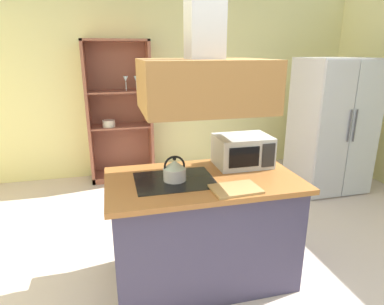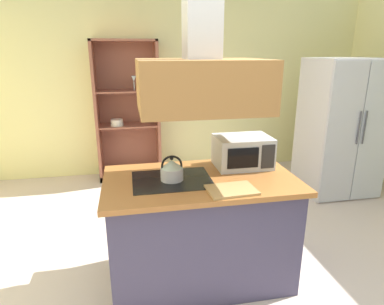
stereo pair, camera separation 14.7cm
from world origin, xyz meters
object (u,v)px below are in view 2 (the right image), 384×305
Objects in this scene: refrigerator at (341,128)px; dish_cabinet at (128,118)px; kettle at (172,170)px; cutting_board at (231,190)px; microwave at (243,152)px.

dish_cabinet reaches higher than refrigerator.
refrigerator is 9.03× the size of kettle.
dish_cabinet reaches higher than cutting_board.
refrigerator is 3.83× the size of microwave.
refrigerator is 0.88× the size of dish_cabinet.
microwave is (0.63, 0.20, 0.05)m from kettle.
dish_cabinet is at bearing 97.07° from kettle.
refrigerator is 2.94m from dish_cabinet.
microwave reaches higher than kettle.
refrigerator is 2.80m from kettle.
kettle is at bearing -162.32° from microwave.
microwave is (0.25, 0.49, 0.12)m from cutting_board.
kettle reaches higher than cutting_board.
kettle is 0.42× the size of microwave.
dish_cabinet reaches higher than kettle.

